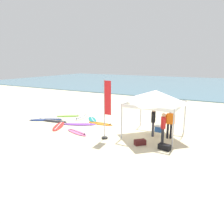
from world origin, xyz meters
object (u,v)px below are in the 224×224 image
at_px(person_orange, 170,122).
at_px(gear_bag_near_tent, 140,142).
at_px(surfboard_red, 59,126).
at_px(surfboard_orange, 101,123).
at_px(surfboard_black, 52,120).
at_px(surfboard_purple, 80,124).
at_px(person_red, 163,126).
at_px(gear_bag_by_pole, 164,147).
at_px(surfboard_navy, 46,119).
at_px(surfboard_white, 82,117).
at_px(person_black, 153,120).
at_px(cooler_box, 159,129).
at_px(canopy_tent, 156,96).
at_px(surfboard_pink, 77,132).
at_px(surfboard_lime, 68,116).
at_px(surfboard_teal, 92,120).
at_px(banner_flag, 106,112).

height_order(person_orange, gear_bag_near_tent, person_orange).
height_order(surfboard_red, surfboard_orange, same).
bearing_deg(surfboard_black, surfboard_purple, 5.42).
relative_size(person_red, gear_bag_near_tent, 2.85).
distance_m(surfboard_orange, person_red, 5.28).
distance_m(person_orange, gear_bag_by_pole, 1.97).
height_order(surfboard_navy, surfboard_white, same).
distance_m(surfboard_red, person_black, 6.47).
bearing_deg(cooler_box, person_black, -94.11).
distance_m(canopy_tent, person_black, 1.41).
bearing_deg(surfboard_orange, surfboard_navy, -165.53).
bearing_deg(person_black, surfboard_white, 167.31).
distance_m(surfboard_pink, person_red, 5.34).
bearing_deg(surfboard_black, surfboard_lime, 85.06).
distance_m(surfboard_lime, cooler_box, 7.63).
bearing_deg(surfboard_navy, canopy_tent, 3.89).
relative_size(surfboard_black, person_black, 1.52).
bearing_deg(surfboard_black, surfboard_navy, -177.69).
bearing_deg(surfboard_orange, surfboard_teal, 151.60).
bearing_deg(surfboard_teal, surfboard_pink, -74.27).
bearing_deg(surfboard_pink, surfboard_purple, 122.19).
relative_size(surfboard_white, gear_bag_near_tent, 3.18).
relative_size(surfboard_lime, surfboard_black, 0.69).
distance_m(surfboard_lime, surfboard_orange, 3.52).
bearing_deg(surfboard_orange, gear_bag_by_pole, -24.09).
distance_m(canopy_tent, surfboard_white, 6.90).
bearing_deg(surfboard_red, gear_bag_by_pole, -3.23).
xyz_separation_m(surfboard_lime, person_orange, (8.51, -1.22, 0.95)).
relative_size(surfboard_teal, surfboard_black, 0.67).
bearing_deg(surfboard_pink, surfboard_black, 158.61).
xyz_separation_m(surfboard_white, banner_flag, (4.15, -3.19, 1.54)).
relative_size(surfboard_pink, surfboard_orange, 1.00).
xyz_separation_m(canopy_tent, surfboard_teal, (-5.20, 1.11, -2.35)).
bearing_deg(gear_bag_near_tent, surfboard_teal, 149.75).
height_order(canopy_tent, banner_flag, banner_flag).
xyz_separation_m(surfboard_black, gear_bag_by_pole, (8.89, -1.30, 0.10)).
bearing_deg(surfboard_teal, banner_flag, -45.22).
relative_size(surfboard_lime, surfboard_orange, 0.92).
distance_m(surfboard_navy, surfboard_white, 2.70).
xyz_separation_m(surfboard_purple, surfboard_navy, (-2.99, -0.25, -0.00)).
distance_m(person_red, gear_bag_by_pole, 1.19).
bearing_deg(cooler_box, surfboard_purple, -167.65).
relative_size(person_red, cooler_box, 3.42).
bearing_deg(surfboard_black, person_orange, 3.09).
bearing_deg(surfboard_orange, surfboard_black, -163.59).
distance_m(surfboard_white, gear_bag_by_pole, 8.15).
height_order(surfboard_purple, person_black, person_black).
distance_m(person_black, gear_bag_near_tent, 1.89).
bearing_deg(surfboard_navy, surfboard_purple, 4.79).
distance_m(surfboard_teal, person_red, 6.48).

